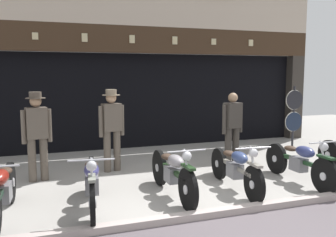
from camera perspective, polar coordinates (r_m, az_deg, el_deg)
name	(u,v)px	position (r m, az deg, el deg)	size (l,w,h in m)	color
shop_facade	(117,81)	(11.73, -7.98, 5.73)	(11.44, 4.42, 6.84)	black
motorcycle_far_left	(3,190)	(5.77, -24.31, -10.05)	(0.62, 2.00, 0.93)	black
motorcycle_left	(92,182)	(5.76, -11.77, -9.60)	(0.62, 2.01, 0.93)	black
motorcycle_center_left	(173,172)	(6.18, 0.73, -8.30)	(0.62, 2.03, 0.92)	black
motorcycle_center	(236,167)	(6.63, 10.48, -7.48)	(0.62, 2.02, 0.90)	black
motorcycle_center_right	(299,161)	(7.35, 19.78, -6.30)	(0.62, 2.01, 0.91)	black
salesman_left	(37,132)	(7.39, -19.74, -1.93)	(0.55, 0.37, 1.72)	brown
shopkeeper_center	(112,126)	(7.75, -8.76, -1.12)	(0.55, 0.37, 1.73)	brown
salesman_right	(232,127)	(8.05, 9.97, -1.27)	(0.55, 0.30, 1.65)	#38332D
tyre_sign_pole	(294,112)	(10.83, 18.99, 1.03)	(0.56, 0.06, 1.71)	#232328
advert_board_near	(53,86)	(9.92, -17.49, 4.90)	(0.81, 0.03, 0.98)	silver
advert_board_far	(8,92)	(9.94, -23.67, 3.86)	(0.67, 0.03, 1.05)	silver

